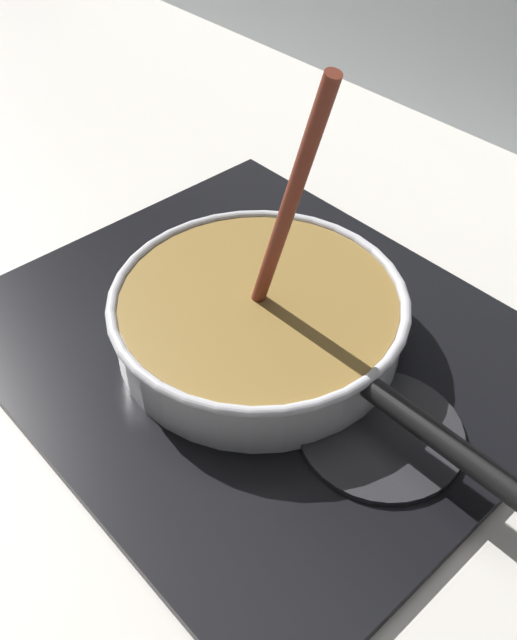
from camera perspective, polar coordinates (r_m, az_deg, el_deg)
ground at (r=0.76m, az=-19.58°, el=-6.42°), size 2.40×1.60×0.04m
hob_plate at (r=0.74m, az=0.00°, el=-1.98°), size 0.56×0.48×0.01m
burner_ring at (r=0.73m, az=0.00°, el=-1.43°), size 0.18×0.18×0.01m
spare_burner at (r=0.66m, az=9.86°, el=-8.95°), size 0.15×0.15×0.01m
cooking_pan at (r=0.71m, az=0.10°, el=0.24°), size 0.47×0.30×0.31m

